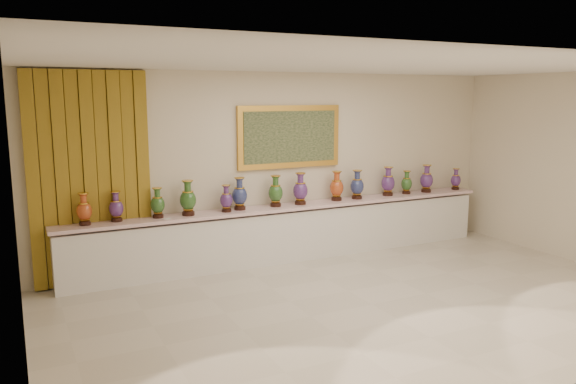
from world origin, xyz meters
name	(u,v)px	position (x,y,z in m)	size (l,w,h in m)	color
ground	(372,304)	(0.00, 0.00, 0.00)	(8.00, 8.00, 0.00)	beige
room	(127,171)	(-2.54, 2.44, 1.58)	(8.00, 8.00, 8.00)	beige
counter	(292,233)	(0.00, 2.27, 0.44)	(7.28, 0.48, 0.90)	white
vase_0	(84,211)	(-3.15, 2.25, 1.10)	(0.23, 0.23, 0.44)	black
vase_1	(116,208)	(-2.73, 2.29, 1.09)	(0.25, 0.25, 0.43)	black
vase_2	(158,204)	(-2.15, 2.27, 1.10)	(0.25, 0.25, 0.44)	black
vase_3	(188,200)	(-1.72, 2.24, 1.13)	(0.26, 0.26, 0.52)	black
vase_4	(226,200)	(-1.13, 2.22, 1.08)	(0.25, 0.25, 0.41)	black
vase_5	(240,195)	(-0.89, 2.28, 1.12)	(0.25, 0.25, 0.50)	black
vase_6	(276,193)	(-0.28, 2.27, 1.12)	(0.27, 0.27, 0.50)	black
vase_7	(300,190)	(0.14, 2.24, 1.13)	(0.29, 0.29, 0.51)	black
vase_8	(337,187)	(0.85, 2.28, 1.12)	(0.28, 0.28, 0.50)	black
vase_9	(357,186)	(1.24, 2.26, 1.12)	(0.24, 0.24, 0.49)	black
vase_10	(388,183)	(1.90, 2.28, 1.13)	(0.30, 0.30, 0.51)	black
vase_11	(407,183)	(2.30, 2.27, 1.09)	(0.22, 0.22, 0.42)	black
vase_12	(427,180)	(2.74, 2.26, 1.12)	(0.27, 0.27, 0.50)	black
vase_13	(456,180)	(3.42, 2.24, 1.08)	(0.19, 0.19, 0.40)	black
label_card	(167,219)	(-2.06, 2.13, 0.90)	(0.10, 0.06, 0.00)	white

